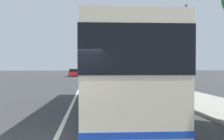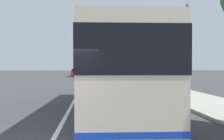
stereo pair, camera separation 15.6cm
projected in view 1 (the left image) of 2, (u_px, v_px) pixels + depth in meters
sidewalk_curb at (181, 95)px, 16.09m from camera, size 110.00×3.60×0.14m
lane_divider_line at (75, 97)px, 15.34m from camera, size 110.00×0.16×0.01m
coach_bus at (118, 69)px, 10.61m from camera, size 11.62×3.16×3.44m
car_oncoming at (74, 73)px, 47.38m from camera, size 4.22×1.91×1.57m
car_ahead_same_lane at (98, 72)px, 52.30m from camera, size 4.55×1.94×1.56m
car_behind_bus at (96, 73)px, 45.44m from camera, size 4.06×2.17×1.56m
roadside_tree_mid_block at (158, 51)px, 19.65m from camera, size 2.90×2.90×4.91m
roadside_tree_far_block at (143, 47)px, 29.31m from camera, size 3.80×3.80×6.58m
utility_pole at (186, 51)px, 15.27m from camera, size 0.22×0.22×6.33m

